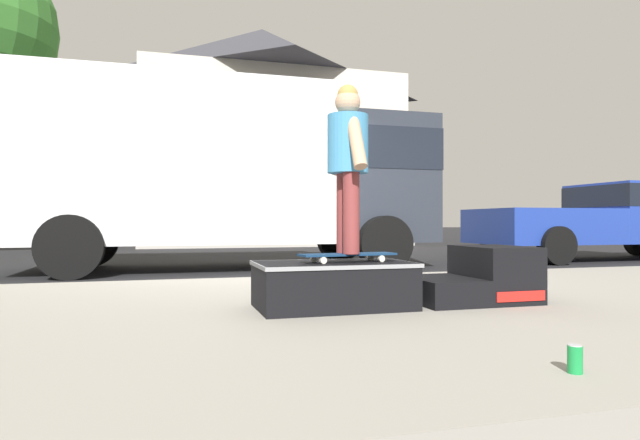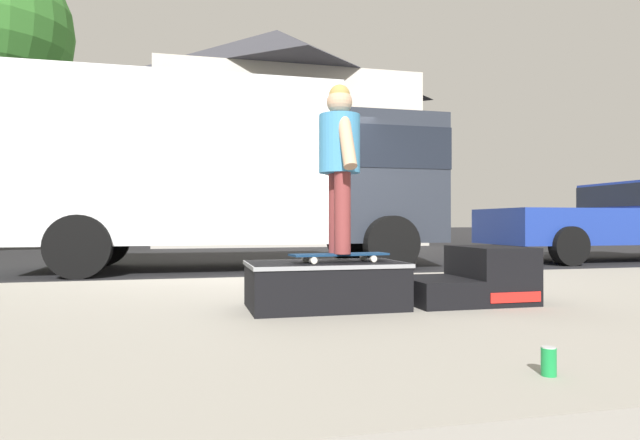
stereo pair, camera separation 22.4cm
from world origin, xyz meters
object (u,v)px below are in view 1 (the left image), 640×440
skater_kid (348,154)px  box_truck (232,169)px  skateboard (348,255)px  pickup_truck_blue (610,218)px  kicker_ramp (478,279)px  soda_can (575,359)px  skate_box (333,283)px

skater_kid → box_truck: bearing=93.0°
skateboard → pickup_truck_blue: pickup_truck_blue is taller
pickup_truck_blue → kicker_ramp: bearing=-141.2°
skateboard → box_truck: (-0.28, 5.27, 1.16)m
skateboard → skater_kid: size_ratio=0.60×
skateboard → soda_can: 2.07m
skate_box → skater_kid: bearing=-15.5°
skate_box → soda_can: bearing=-76.5°
skate_box → box_truck: bearing=91.9°
kicker_ramp → box_truck: (-1.46, 5.24, 1.39)m
skate_box → box_truck: box_truck is taller
skater_kid → pickup_truck_blue: (7.72, 5.27, -0.43)m
kicker_ramp → skateboard: size_ratio=1.26×
skater_kid → soda_can: 2.34m
soda_can → pickup_truck_blue: size_ratio=0.02×
kicker_ramp → skater_kid: 1.56m
kicker_ramp → pickup_truck_blue: (6.53, 5.24, 0.58)m
skate_box → box_truck: size_ratio=0.17×
skate_box → skateboard: (0.11, -0.03, 0.22)m
pickup_truck_blue → soda_can: bearing=-135.2°
skater_kid → pickup_truck_blue: 9.36m
soda_can → kicker_ramp: bearing=68.4°
box_truck → skateboard: bearing=-87.0°
skateboard → soda_can: skateboard is taller
skateboard → box_truck: bearing=93.0°
skater_kid → pickup_truck_blue: bearing=34.4°
skate_box → pickup_truck_blue: bearing=33.8°
kicker_ramp → skateboard: kicker_ramp is taller
skate_box → pickup_truck_blue: size_ratio=0.21×
skateboard → kicker_ramp: bearing=1.4°
skate_box → kicker_ramp: 1.29m
kicker_ramp → soda_can: size_ratio=7.99×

